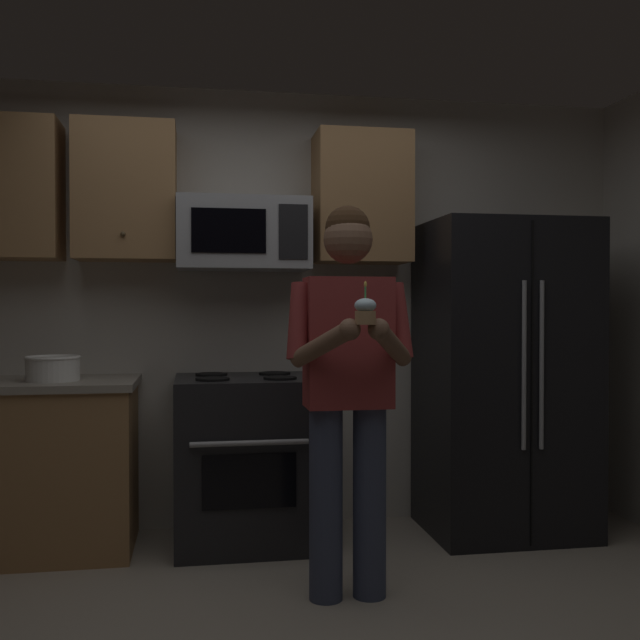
{
  "coord_description": "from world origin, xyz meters",
  "views": [
    {
      "loc": [
        -0.42,
        -2.7,
        1.3
      ],
      "look_at": [
        0.13,
        0.51,
        1.25
      ],
      "focal_mm": 41.16,
      "sensor_mm": 36.0,
      "label": 1
    }
  ],
  "objects_px": {
    "oven_range": "(245,460)",
    "microwave": "(243,235)",
    "refrigerator": "(504,377)",
    "bowl_large_white": "(53,368)",
    "person": "(348,377)",
    "cupcake": "(365,311)"
  },
  "relations": [
    {
      "from": "refrigerator",
      "to": "person",
      "type": "xyz_separation_m",
      "value": [
        -1.1,
        -0.82,
        0.1
      ]
    },
    {
      "from": "microwave",
      "to": "cupcake",
      "type": "distance_m",
      "value": 1.44
    },
    {
      "from": "oven_range",
      "to": "microwave",
      "type": "distance_m",
      "value": 1.26
    },
    {
      "from": "oven_range",
      "to": "bowl_large_white",
      "type": "xyz_separation_m",
      "value": [
        -1.01,
        -0.03,
        0.53
      ]
    },
    {
      "from": "refrigerator",
      "to": "person",
      "type": "relative_size",
      "value": 1.02
    },
    {
      "from": "microwave",
      "to": "bowl_large_white",
      "type": "height_order",
      "value": "microwave"
    },
    {
      "from": "microwave",
      "to": "person",
      "type": "bearing_deg",
      "value": -67.67
    },
    {
      "from": "microwave",
      "to": "refrigerator",
      "type": "relative_size",
      "value": 0.41
    },
    {
      "from": "person",
      "to": "cupcake",
      "type": "xyz_separation_m",
      "value": [
        0.0,
        -0.33,
        0.3
      ]
    },
    {
      "from": "refrigerator",
      "to": "cupcake",
      "type": "xyz_separation_m",
      "value": [
        -1.1,
        -1.15,
        0.39
      ]
    },
    {
      "from": "bowl_large_white",
      "to": "person",
      "type": "relative_size",
      "value": 0.16
    },
    {
      "from": "refrigerator",
      "to": "oven_range",
      "type": "bearing_deg",
      "value": 178.5
    },
    {
      "from": "oven_range",
      "to": "refrigerator",
      "type": "relative_size",
      "value": 0.52
    },
    {
      "from": "refrigerator",
      "to": "person",
      "type": "height_order",
      "value": "refrigerator"
    },
    {
      "from": "microwave",
      "to": "bowl_large_white",
      "type": "distance_m",
      "value": 1.26
    },
    {
      "from": "oven_range",
      "to": "person",
      "type": "relative_size",
      "value": 0.53
    },
    {
      "from": "oven_range",
      "to": "bowl_large_white",
      "type": "distance_m",
      "value": 1.14
    },
    {
      "from": "oven_range",
      "to": "cupcake",
      "type": "bearing_deg",
      "value": -71.29
    },
    {
      "from": "microwave",
      "to": "oven_range",
      "type": "bearing_deg",
      "value": -90.02
    },
    {
      "from": "oven_range",
      "to": "cupcake",
      "type": "height_order",
      "value": "cupcake"
    },
    {
      "from": "microwave",
      "to": "person",
      "type": "relative_size",
      "value": 0.42
    },
    {
      "from": "microwave",
      "to": "refrigerator",
      "type": "distance_m",
      "value": 1.72
    }
  ]
}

